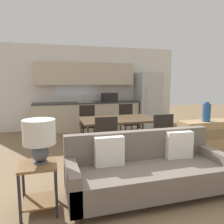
% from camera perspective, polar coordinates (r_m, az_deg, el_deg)
% --- Properties ---
extents(ground_plane, '(20.00, 20.00, 0.00)m').
position_cam_1_polar(ground_plane, '(3.28, 7.39, -20.36)').
color(ground_plane, '#7F6647').
extents(wall_back, '(6.40, 0.07, 2.70)m').
position_cam_1_polar(wall_back, '(7.36, -7.10, 6.35)').
color(wall_back, silver).
rests_on(wall_back, ground_plane).
extents(kitchen_counter, '(3.36, 0.65, 2.15)m').
position_cam_1_polar(kitchen_counter, '(7.10, -6.50, 2.17)').
color(kitchen_counter, beige).
rests_on(kitchen_counter, ground_plane).
extents(refrigerator, '(0.77, 0.75, 1.85)m').
position_cam_1_polar(refrigerator, '(7.63, 9.34, 3.12)').
color(refrigerator, '#B7BABC').
rests_on(refrigerator, ground_plane).
extents(dining_table, '(1.69, 0.99, 0.73)m').
position_cam_1_polar(dining_table, '(4.88, 1.80, -2.33)').
color(dining_table, brown).
rests_on(dining_table, ground_plane).
extents(couch, '(2.20, 0.80, 0.84)m').
position_cam_1_polar(couch, '(3.17, 9.02, -14.79)').
color(couch, '#3D2D1E').
rests_on(couch, ground_plane).
extents(side_table, '(0.43, 0.43, 0.60)m').
position_cam_1_polar(side_table, '(2.84, -18.61, -16.47)').
color(side_table, brown).
rests_on(side_table, ground_plane).
extents(table_lamp, '(0.38, 0.38, 0.52)m').
position_cam_1_polar(table_lamp, '(2.70, -18.46, -5.94)').
color(table_lamp, '#4C515B').
rests_on(table_lamp, side_table).
extents(credenza, '(1.14, 0.41, 0.78)m').
position_cam_1_polar(credenza, '(4.83, 23.48, -6.66)').
color(credenza, tan).
rests_on(credenza, ground_plane).
extents(vase, '(0.15, 0.15, 0.38)m').
position_cam_1_polar(vase, '(4.64, 23.47, -0.10)').
color(vase, '#234C84').
rests_on(vase, credenza).
extents(dining_chair_far_left, '(0.43, 0.43, 0.95)m').
position_cam_1_polar(dining_chair_far_left, '(5.60, -6.24, -2.69)').
color(dining_chair_far_left, black).
rests_on(dining_chair_far_left, ground_plane).
extents(dining_chair_near_right, '(0.42, 0.42, 0.95)m').
position_cam_1_polar(dining_chair_near_right, '(4.32, 12.40, -6.04)').
color(dining_chair_near_right, black).
rests_on(dining_chair_near_right, ground_plane).
extents(dining_chair_far_right, '(0.46, 0.46, 0.95)m').
position_cam_1_polar(dining_chair_far_right, '(5.89, 4.10, -2.14)').
color(dining_chair_far_right, black).
rests_on(dining_chair_far_right, ground_plane).
extents(dining_chair_near_left, '(0.44, 0.44, 0.95)m').
position_cam_1_polar(dining_chair_near_left, '(3.96, -1.84, -7.15)').
color(dining_chair_near_left, black).
rests_on(dining_chair_near_left, ground_plane).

